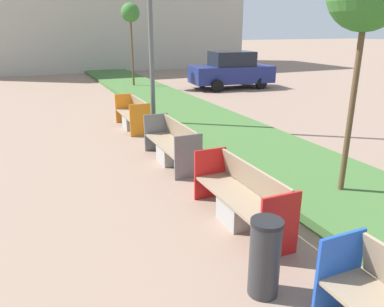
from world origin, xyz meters
The scene contains 7 objects.
planter_grass_strip centered at (3.20, 12.00, 0.09)m, with size 2.80×120.00×0.18m.
bench_red_frame centered at (0.94, 6.51, 0.37)m, with size 0.65×2.14×0.94m.
bench_grey_frame centered at (0.94, 9.63, 0.37)m, with size 0.65×2.14×0.94m.
bench_orange_frame centered at (0.94, 13.04, 0.36)m, with size 0.65×1.90×0.94m.
litter_bin centered at (0.30, 4.93, 0.48)m, with size 0.37×0.37×0.96m.
sapling_tree_far centered at (3.09, 20.93, 3.62)m, with size 0.91×0.91×4.16m.
parked_car_distant centered at (7.78, 19.06, 0.91)m, with size 4.35×2.16×1.86m.
Camera 1 is at (-1.94, 1.88, 2.99)m, focal length 35.00 mm.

